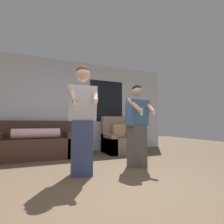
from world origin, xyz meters
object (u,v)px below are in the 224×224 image
(couch, at_px, (36,144))
(person_left, at_px, (82,118))
(person_right, at_px, (137,125))
(armchair, at_px, (119,141))

(couch, height_order, person_left, person_left)
(person_left, relative_size, person_right, 1.11)
(couch, bearing_deg, person_right, -43.11)
(armchair, height_order, person_left, person_left)
(armchair, height_order, person_right, person_right)
(couch, distance_m, person_right, 2.55)
(person_left, height_order, person_right, person_left)
(armchair, relative_size, person_right, 0.65)
(armchair, relative_size, person_left, 0.58)
(armchair, bearing_deg, person_left, -130.32)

